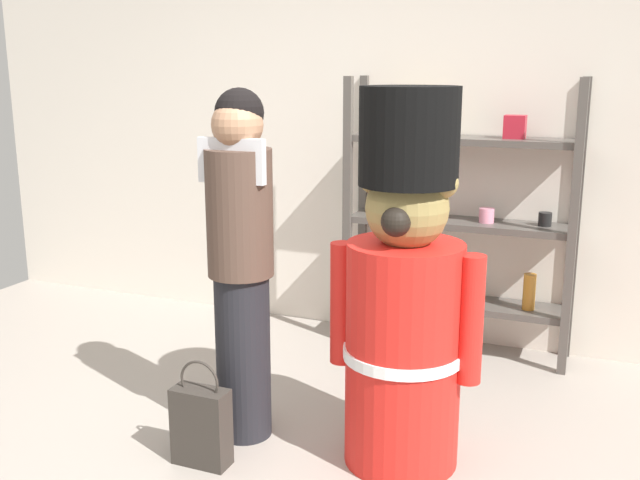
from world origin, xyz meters
The scene contains 5 objects.
back_wall centered at (0.00, 2.20, 1.30)m, with size 6.40×0.12×2.60m, color silver.
merchandise_shelf centered at (0.44, 1.98, 0.84)m, with size 1.39×0.35×1.69m.
teddy_bear_guard centered at (0.52, 0.54, 0.76)m, with size 0.69×0.53×1.67m.
person_shopper centered at (-0.25, 0.49, 0.90)m, with size 0.32×0.31×1.66m.
shopping_bag centered at (-0.30, 0.17, 0.19)m, with size 0.26×0.12×0.49m.
Camera 1 is at (1.33, -2.39, 1.74)m, focal length 41.00 mm.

